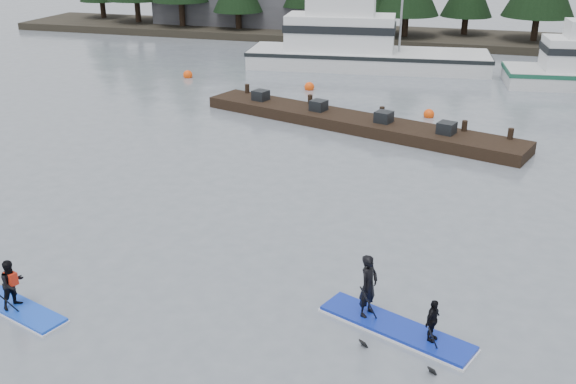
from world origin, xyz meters
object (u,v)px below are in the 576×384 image
(fishing_boat_large, at_px, (360,57))
(floating_dock, at_px, (354,122))
(paddleboard_solo, at_px, (14,293))
(paddleboard_duo, at_px, (392,311))

(fishing_boat_large, height_order, floating_dock, fishing_boat_large)
(floating_dock, relative_size, paddleboard_solo, 5.15)
(paddleboard_solo, relative_size, paddleboard_duo, 0.81)
(floating_dock, relative_size, paddleboard_duo, 4.19)
(fishing_boat_large, height_order, paddleboard_duo, fishing_boat_large)
(fishing_boat_large, relative_size, floating_dock, 0.99)
(fishing_boat_large, distance_m, paddleboard_duo, 30.03)
(fishing_boat_large, xyz_separation_m, paddleboard_duo, (6.26, -29.37, -0.19))
(floating_dock, bearing_deg, paddleboard_duo, -57.75)
(paddleboard_solo, bearing_deg, paddleboard_duo, 29.15)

